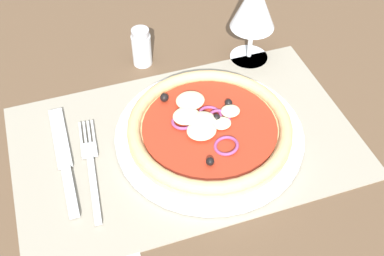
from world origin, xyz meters
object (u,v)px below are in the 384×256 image
Objects in this scene: pizza at (209,127)px; pepper_shaker at (142,47)px; knife at (64,157)px; plate at (209,135)px; fork at (91,163)px; wine_glass at (254,6)px.

pepper_shaker is at bearing 102.96° from pizza.
knife is 2.99× the size of pepper_shaker.
pizza is 1.16× the size of knife.
plate is 20.62cm from pepper_shaker.
fork is 1.21× the size of wine_glass.
wine_glass is at bearing 50.47° from plate.
plate is 17.09cm from fork.
knife is (-20.43, 2.88, -0.33)cm from plate.
fork is at bearing 177.54° from plate.
wine_glass reaches higher than plate.
pepper_shaker is (15.81, 17.09, 2.60)cm from knife.
pepper_shaker is at bearing 165.87° from wine_glass.
wine_glass is (33.28, 12.69, 9.53)cm from knife.
pizza is at bearing 116.08° from plate.
plate is at bearing -96.98° from knife.
wine_glass reaches higher than fork.
knife is at bearing 171.98° from plate.
pepper_shaker reaches higher than fork.
knife is (-20.38, 2.78, -2.03)cm from pizza.
plate reaches higher than knife.
fork is 2.70× the size of pepper_shaker.
knife reaches higher than fork.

